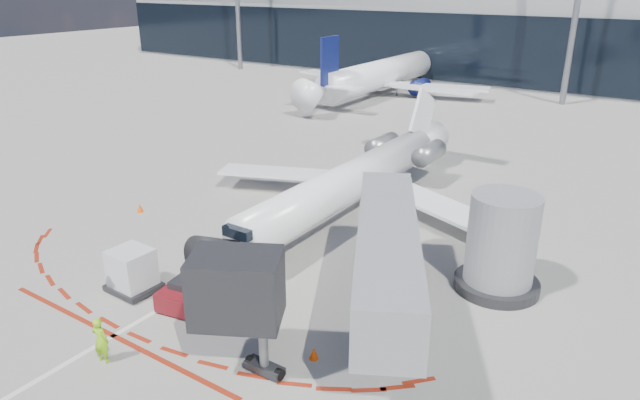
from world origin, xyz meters
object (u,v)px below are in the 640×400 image
Objects in this scene: regional_jet at (357,177)px; ramp_worker at (101,340)px; pushback_tug at (192,291)px; uld_container at (132,271)px.

regional_jet is 19.03m from ramp_worker.
uld_container is (-3.10, -0.83, 0.48)m from pushback_tug.
regional_jet reaches higher than pushback_tug.
pushback_tug is 2.20× the size of uld_container.
ramp_worker reaches higher than pushback_tug.
regional_jet reaches higher than uld_container.
ramp_worker is (0.27, -5.07, 0.40)m from pushback_tug.
uld_container is (-3.37, 4.24, 0.08)m from ramp_worker.
regional_jet is 15.24m from uld_container.
uld_container is at bearing -61.63° from ramp_worker.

